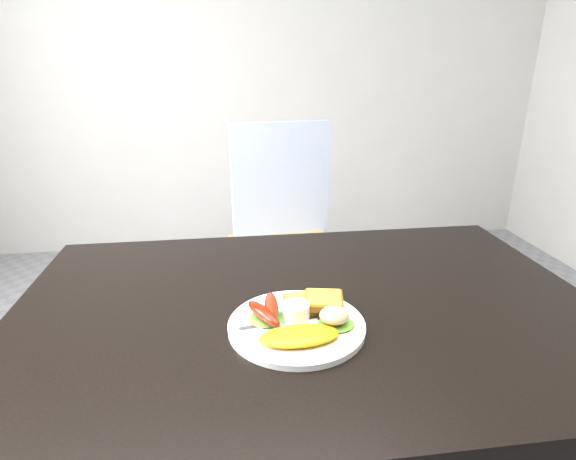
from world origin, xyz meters
name	(u,v)px	position (x,y,z in m)	size (l,w,h in m)	color
room_back_panel	(247,41)	(0.00, 2.25, 1.35)	(4.00, 0.04, 2.70)	silver
dining_table	(308,311)	(0.00, 0.00, 0.73)	(1.20, 0.80, 0.04)	black
dining_chair	(287,254)	(0.08, 0.94, 0.45)	(0.45, 0.45, 0.05)	tan
person	(298,205)	(0.06, 0.55, 0.79)	(0.57, 0.38, 1.58)	navy
plate	(297,326)	(-0.04, -0.09, 0.76)	(0.26, 0.26, 0.01)	white
lettuce_left	(268,318)	(-0.09, -0.08, 0.77)	(0.07, 0.06, 0.01)	#4E9A30
lettuce_right	(336,323)	(0.03, -0.11, 0.77)	(0.07, 0.06, 0.01)	#34872A
omelette	(299,336)	(-0.04, -0.15, 0.77)	(0.14, 0.07, 0.02)	gold
sausage_a	(263,313)	(-0.10, -0.08, 0.78)	(0.02, 0.10, 0.02)	#710301
sausage_b	(271,307)	(-0.08, -0.06, 0.78)	(0.03, 0.11, 0.03)	maroon
ramekin	(296,311)	(-0.04, -0.08, 0.78)	(0.05, 0.05, 0.03)	white
toast_a	(308,304)	(-0.01, -0.04, 0.77)	(0.08, 0.08, 0.01)	#856318
toast_b	(324,300)	(0.02, -0.05, 0.78)	(0.07, 0.07, 0.01)	#816016
potato_salad	(334,315)	(0.03, -0.11, 0.79)	(0.05, 0.05, 0.03)	beige
fork	(279,323)	(-0.07, -0.09, 0.76)	(0.15, 0.01, 0.00)	#ADAFB7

